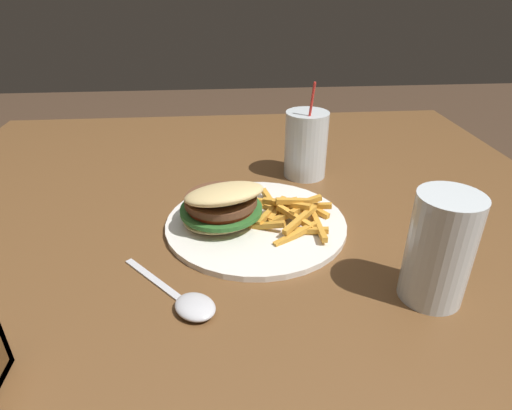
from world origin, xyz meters
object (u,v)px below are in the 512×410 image
at_px(meal_plate_near, 241,213).
at_px(spoon, 191,304).
at_px(beer_glass, 439,251).
at_px(juice_glass, 306,148).

height_order(meal_plate_near, spoon, meal_plate_near).
xyz_separation_m(meal_plate_near, spoon, (0.07, 0.20, -0.02)).
bearing_deg(beer_glass, spoon, 0.03).
relative_size(meal_plate_near, juice_glass, 1.52).
xyz_separation_m(beer_glass, spoon, (0.31, 0.00, -0.06)).
height_order(meal_plate_near, beer_glass, beer_glass).
bearing_deg(spoon, beer_glass, 48.27).
bearing_deg(spoon, meal_plate_near, 117.31).
height_order(beer_glass, spoon, beer_glass).
relative_size(meal_plate_near, spoon, 1.93).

